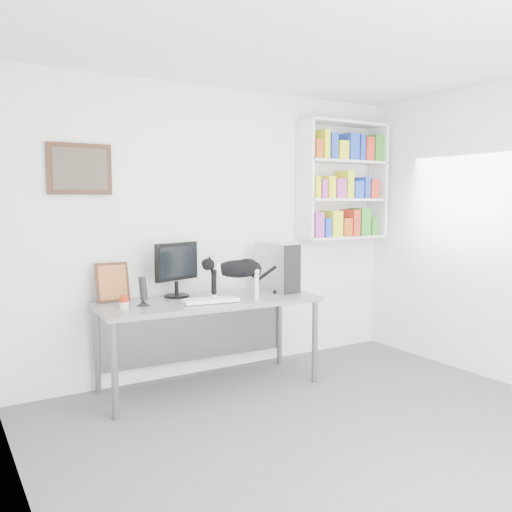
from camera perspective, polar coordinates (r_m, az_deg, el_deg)
name	(u,v)px	position (r m, az deg, el deg)	size (l,w,h in m)	color
room	(362,246)	(3.56, 11.07, 1.02)	(4.01, 4.01, 2.70)	#5C5C62
bookshelf	(343,181)	(5.86, 9.15, 7.83)	(1.03, 0.28, 1.24)	white
wall_art	(80,169)	(4.73, -18.06, 8.70)	(0.52, 0.04, 0.42)	#402514
desk	(209,344)	(4.81, -4.96, -9.19)	(1.90, 0.74, 0.79)	slate
monitor	(176,269)	(4.82, -8.39, -1.40)	(0.46, 0.22, 0.49)	black
keyboard	(210,300)	(4.57, -4.84, -4.68)	(0.46, 0.18, 0.04)	white
pc_tower	(277,267)	(5.08, 2.20, -1.18)	(0.20, 0.46, 0.46)	silver
speaker	(143,291)	(4.49, -11.80, -3.60)	(0.11, 0.11, 0.25)	black
leaning_print	(112,281)	(4.73, -14.89, -2.60)	(0.28, 0.11, 0.34)	#402514
soup_can	(124,302)	(4.41, -13.72, -4.75)	(0.07, 0.07, 0.11)	#A7240E
cat	(237,279)	(4.64, -2.05, -2.45)	(0.59, 0.16, 0.36)	black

